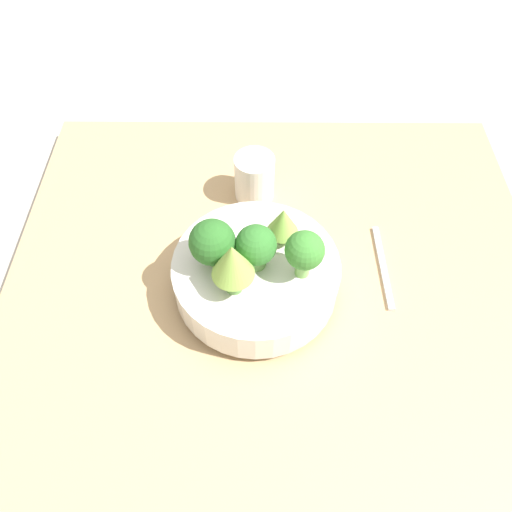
% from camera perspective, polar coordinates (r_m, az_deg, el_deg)
% --- Properties ---
extents(ground_plane, '(6.00, 6.00, 0.00)m').
position_cam_1_polar(ground_plane, '(0.85, 2.20, -5.17)').
color(ground_plane, '#ADA89E').
extents(table, '(0.83, 0.89, 0.05)m').
position_cam_1_polar(table, '(0.83, 2.26, -4.32)').
color(table, tan).
rests_on(table, ground_plane).
extents(bowl, '(0.26, 0.26, 0.07)m').
position_cam_1_polar(bowl, '(0.77, 0.00, -2.24)').
color(bowl, silver).
rests_on(bowl, table).
extents(broccoli_floret_center, '(0.06, 0.06, 0.08)m').
position_cam_1_polar(broccoli_floret_center, '(0.71, 0.00, 1.11)').
color(broccoli_floret_center, '#609347').
rests_on(broccoli_floret_center, bowl).
extents(romanesco_piece_near, '(0.05, 0.05, 0.07)m').
position_cam_1_polar(romanesco_piece_near, '(0.75, 3.11, 3.93)').
color(romanesco_piece_near, '#6BA34C').
rests_on(romanesco_piece_near, bowl).
extents(broccoli_floret_back, '(0.07, 0.07, 0.08)m').
position_cam_1_polar(broccoli_floret_back, '(0.71, -5.02, 1.54)').
color(broccoli_floret_back, '#6BA34C').
rests_on(broccoli_floret_back, bowl).
extents(broccoli_floret_front, '(0.06, 0.06, 0.08)m').
position_cam_1_polar(broccoli_floret_front, '(0.70, 5.58, 0.50)').
color(broccoli_floret_front, '#7AB256').
rests_on(broccoli_floret_front, bowl).
extents(romanesco_piece_far, '(0.06, 0.06, 0.10)m').
position_cam_1_polar(romanesco_piece_far, '(0.67, -2.70, -0.77)').
color(romanesco_piece_far, '#609347').
rests_on(romanesco_piece_far, bowl).
extents(cup, '(0.07, 0.07, 0.09)m').
position_cam_1_polar(cup, '(0.91, -0.18, 8.95)').
color(cup, silver).
rests_on(cup, table).
extents(fork, '(0.17, 0.01, 0.01)m').
position_cam_1_polar(fork, '(0.86, 14.29, -1.17)').
color(fork, silver).
rests_on(fork, table).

